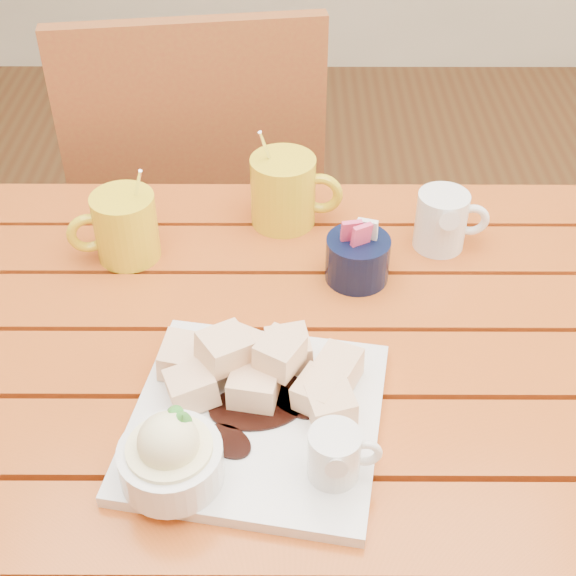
{
  "coord_description": "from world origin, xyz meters",
  "views": [
    {
      "loc": [
        0.0,
        -0.69,
        1.43
      ],
      "look_at": [
        -0.0,
        0.05,
        0.82
      ],
      "focal_mm": 50.0,
      "sensor_mm": 36.0,
      "label": 1
    }
  ],
  "objects_px": {
    "coffee_mug_left": "(124,226)",
    "coffee_mug_right": "(285,190)",
    "chair_far": "(200,204)",
    "table": "(289,421)",
    "dessert_plate": "(240,417)"
  },
  "relations": [
    {
      "from": "coffee_mug_left",
      "to": "chair_far",
      "type": "xyz_separation_m",
      "value": [
        0.05,
        0.45,
        -0.26
      ]
    },
    {
      "from": "coffee_mug_left",
      "to": "coffee_mug_right",
      "type": "distance_m",
      "value": 0.24
    },
    {
      "from": "dessert_plate",
      "to": "chair_far",
      "type": "height_order",
      "value": "chair_far"
    },
    {
      "from": "table",
      "to": "coffee_mug_right",
      "type": "height_order",
      "value": "coffee_mug_right"
    },
    {
      "from": "table",
      "to": "coffee_mug_left",
      "type": "relative_size",
      "value": 8.25
    },
    {
      "from": "coffee_mug_right",
      "to": "chair_far",
      "type": "bearing_deg",
      "value": 122.96
    },
    {
      "from": "table",
      "to": "chair_far",
      "type": "height_order",
      "value": "chair_far"
    },
    {
      "from": "coffee_mug_right",
      "to": "chair_far",
      "type": "height_order",
      "value": "chair_far"
    },
    {
      "from": "table",
      "to": "coffee_mug_left",
      "type": "bearing_deg",
      "value": 137.17
    },
    {
      "from": "coffee_mug_left",
      "to": "chair_far",
      "type": "distance_m",
      "value": 0.52
    },
    {
      "from": "table",
      "to": "dessert_plate",
      "type": "bearing_deg",
      "value": -114.27
    },
    {
      "from": "coffee_mug_right",
      "to": "coffee_mug_left",
      "type": "bearing_deg",
      "value": -151.67
    },
    {
      "from": "table",
      "to": "chair_far",
      "type": "xyz_separation_m",
      "value": [
        -0.18,
        0.66,
        -0.11
      ]
    },
    {
      "from": "table",
      "to": "chair_far",
      "type": "relative_size",
      "value": 1.25
    },
    {
      "from": "chair_far",
      "to": "coffee_mug_right",
      "type": "bearing_deg",
      "value": 107.58
    }
  ]
}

